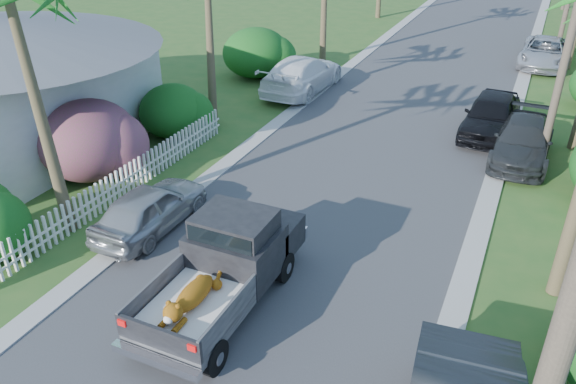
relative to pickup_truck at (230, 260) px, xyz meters
The scene contains 16 objects.
ground 2.80m from the pickup_truck, 76.09° to the right, with size 120.00×120.00×0.00m, color #2C5720.
road 22.49m from the pickup_truck, 88.40° to the left, with size 8.00×100.00×0.02m, color #38383A.
curb_left 22.78m from the pickup_truck, 99.28° to the left, with size 0.60×100.00×0.06m, color #A5A39E.
curb_right 23.02m from the pickup_truck, 77.63° to the left, with size 0.60×100.00×0.06m, color #A5A39E.
pickup_truck is the anchor object (origin of this frame).
parked_car_rm 12.11m from the pickup_truck, 62.82° to the left, with size 1.88×4.62×1.34m, color #292C2E.
parked_car_rf 13.27m from the pickup_truck, 71.42° to the left, with size 1.83×4.56×1.55m, color black.
parked_car_rd 24.12m from the pickup_truck, 76.50° to the left, with size 2.36×5.11×1.42m, color #BABCC2.
parked_car_ln 3.85m from the pickup_truck, 155.03° to the left, with size 1.55×3.85×1.31m, color #A1A5A8.
parked_car_lf 14.97m from the pickup_truck, 106.98° to the left, with size 2.26×5.57×1.62m, color white.
shrub_l_b 7.97m from the pickup_truck, 154.22° to the left, with size 3.00×3.30×2.60m, color #BA1A78.
shrub_l_c 10.08m from the pickup_truck, 132.22° to the left, with size 2.40×2.64×2.00m, color #144816.
shrub_l_d 17.13m from the pickup_truck, 115.49° to the left, with size 3.20×3.52×2.40m, color #144816.
picket_fence 6.16m from the pickup_truck, 151.12° to the left, with size 0.10×11.00×1.00m, color white.
utility_pole_a 8.50m from the pickup_truck, 36.07° to the right, with size 1.60×0.26×9.00m.
utility_pole_b 12.69m from the pickup_truck, 59.24° to the left, with size 1.60×0.26×9.00m.
Camera 1 is at (4.93, -6.42, 8.55)m, focal length 35.00 mm.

